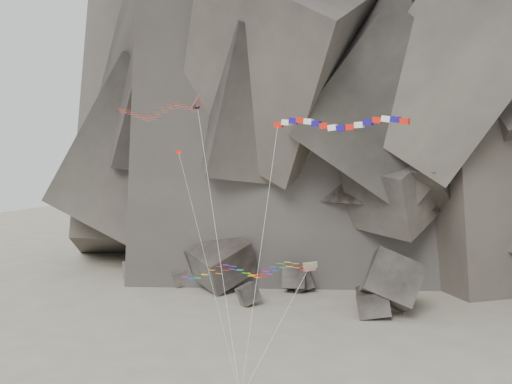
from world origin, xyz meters
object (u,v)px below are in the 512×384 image
at_px(delta_kite, 153,111).
at_px(parafoil_kite, 241,270).
at_px(banner_kite, 337,124).
at_px(pennant_kite, 193,209).

relative_size(delta_kite, parafoil_kite, 1.88).
xyz_separation_m(banner_kite, parafoil_kite, (-10.68, 4.13, -13.74)).
height_order(banner_kite, parafoil_kite, banner_kite).
bearing_deg(parafoil_kite, delta_kite, 142.11).
height_order(parafoil_kite, pennant_kite, pennant_kite).
distance_m(parafoil_kite, pennant_kite, 7.95).
bearing_deg(parafoil_kite, banner_kite, -49.58).
bearing_deg(parafoil_kite, pennant_kite, -154.89).
bearing_deg(pennant_kite, banner_kite, -30.57).
relative_size(banner_kite, parafoil_kite, 1.69).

